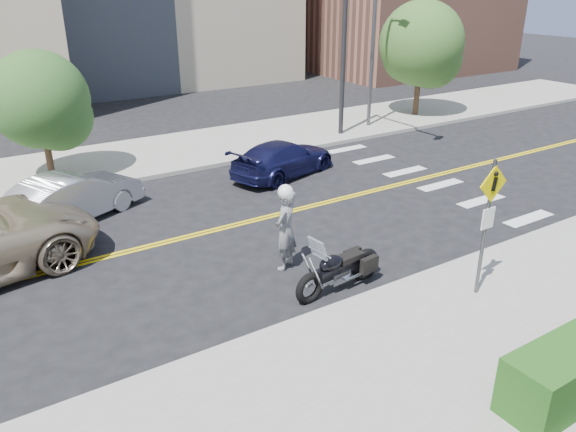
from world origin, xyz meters
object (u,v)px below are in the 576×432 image
at_px(motorcycle, 340,260).
at_px(motorcyclist, 286,227).
at_px(parked_car_silver, 72,197).
at_px(parked_car_blue, 283,158).
at_px(pedestrian_sign, 488,215).

bearing_deg(motorcycle, motorcyclist, 100.70).
relative_size(motorcyclist, parked_car_silver, 0.50).
distance_m(motorcycle, parked_car_blue, 7.98).
distance_m(motorcyclist, parked_car_silver, 6.75).
height_order(pedestrian_sign, motorcycle, pedestrian_sign).
height_order(motorcyclist, motorcycle, motorcyclist).
height_order(parked_car_silver, parked_car_blue, parked_car_silver).
height_order(motorcyclist, parked_car_silver, motorcyclist).
relative_size(pedestrian_sign, motorcycle, 1.27).
bearing_deg(motorcycle, pedestrian_sign, -47.04).
xyz_separation_m(pedestrian_sign, motorcycle, (-2.26, 1.94, -1.24)).
bearing_deg(parked_car_silver, motorcyclist, -173.15).
xyz_separation_m(motorcycle, parked_car_blue, (3.17, 7.32, -0.11)).
bearing_deg(parked_car_silver, pedestrian_sign, -170.60).
bearing_deg(parked_car_blue, motorcycle, 140.10).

